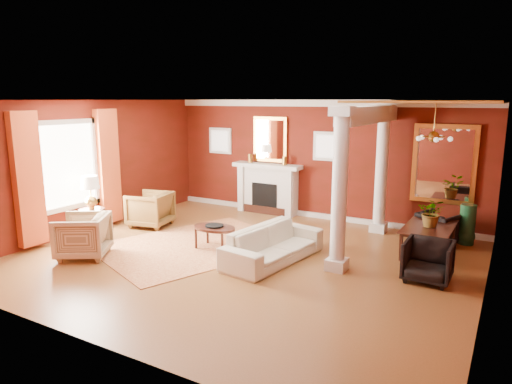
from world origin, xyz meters
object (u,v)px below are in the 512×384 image
Objects in this scene: coffee_table at (215,229)px; side_table at (91,197)px; armchair_stripe at (83,234)px; dining_table at (431,232)px; sofa at (274,239)px; armchair_leopard at (150,208)px.

side_table is at bearing -166.24° from coffee_table.
armchair_stripe reaches higher than dining_table.
dining_table is (2.41, 1.84, 0.01)m from sofa.
sofa is at bearing 8.80° from side_table.
sofa is at bearing -1.62° from coffee_table.
side_table reaches higher than sofa.
coffee_table is at bearing 13.76° from side_table.
coffee_table is at bearing 98.61° from armchair_stripe.
sofa is at bearing 68.03° from armchair_leopard.
armchair_leopard is 0.66× the size of side_table.
dining_table is at bearing 89.60° from armchair_leopard.
armchair_leopard is at bearing 164.68° from coffee_table.
dining_table is at bearing 89.02° from armchair_stripe.
sofa is 3.04m from dining_table.
sofa is 2.41× the size of armchair_stripe.
armchair_stripe is 2.46m from coffee_table.
coffee_table is 0.67× the size of side_table.
side_table is (-4.03, -0.62, 0.46)m from sofa.
armchair_stripe is 1.34m from side_table.
armchair_stripe is (-3.19, -1.58, 0.03)m from sofa.
armchair_leopard is at bearing 102.12° from dining_table.
armchair_stripe reaches higher than sofa.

